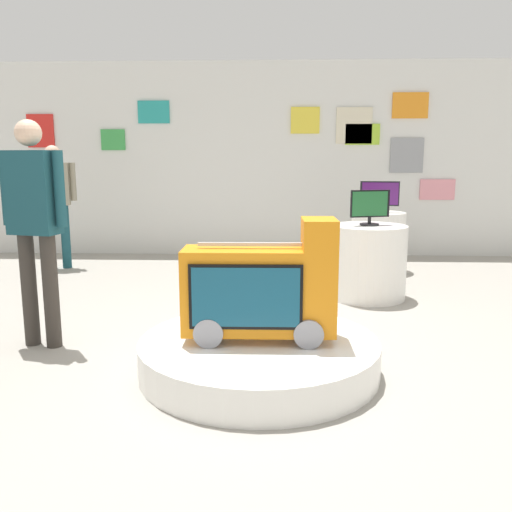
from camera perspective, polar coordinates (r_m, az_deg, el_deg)
The scene contains 10 objects.
ground_plane at distance 3.90m, azimuth -0.58°, elevation -12.07°, with size 30.00×30.00×0.00m, color #9E998E.
back_wall_display at distance 8.33m, azimuth 1.05°, elevation 10.29°, with size 10.84×0.13×2.95m.
main_display_pedestal at distance 3.82m, azimuth 0.31°, elevation -10.62°, with size 1.69×1.69×0.24m, color white.
novelty_firetruck_tv at distance 3.67m, azimuth 0.65°, elevation -3.83°, with size 1.05×0.42×0.85m.
display_pedestal_left_rear at distance 7.32m, azimuth 12.94°, elevation 1.51°, with size 0.71×0.71×0.79m, color white.
tv_on_left_rear at distance 7.25m, azimuth 13.15°, elevation 6.32°, with size 0.51×0.22×0.41m.
display_pedestal_center_rear at distance 5.86m, azimuth 11.93°, elevation -0.61°, with size 0.82×0.82×0.79m, color white.
tv_on_center_rear at distance 5.77m, azimuth 12.15°, elevation 5.23°, with size 0.43×0.20×0.38m.
shopper_browsing_near_truck at distance 4.47m, azimuth -22.72°, elevation 3.95°, with size 0.55×0.28×1.78m.
shopper_browsing_rear at distance 7.73m, azimuth -20.77°, elevation 5.94°, with size 0.54×0.30×1.67m.
Camera 1 is at (0.18, -3.60, 1.48)m, focal length 37.21 mm.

